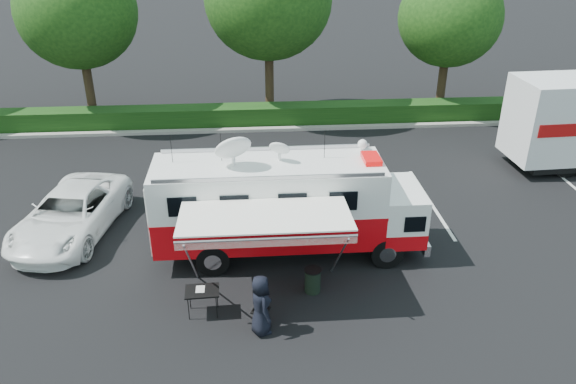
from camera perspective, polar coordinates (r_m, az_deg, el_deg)
name	(u,v)px	position (r m, az deg, el deg)	size (l,w,h in m)	color
ground_plane	(289,252)	(17.90, 0.12, -6.16)	(120.00, 120.00, 0.00)	black
back_border	(292,19)	(28.37, 0.43, 17.19)	(60.00, 6.14, 8.87)	#9E998E
stall_lines	(269,208)	(20.45, -1.93, -1.64)	(24.12, 5.50, 0.01)	silver
command_truck	(287,206)	(17.03, -0.11, -1.39)	(8.23, 2.27, 3.95)	black
awning	(265,221)	(14.53, -2.33, -2.92)	(4.49, 2.34, 2.72)	white
white_suv	(75,233)	(20.24, -20.85, -3.90)	(2.50, 5.42, 1.51)	white
person	(262,331)	(14.94, -2.71, -13.93)	(0.82, 0.53, 1.68)	black
folding_table	(202,292)	(15.21, -8.72, -9.98)	(0.92, 0.66, 0.76)	black
folding_chair	(261,305)	(14.93, -2.80, -11.37)	(0.55, 0.59, 0.88)	black
trash_bin	(313,280)	(16.05, 2.52, -8.94)	(0.49, 0.49, 0.74)	black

